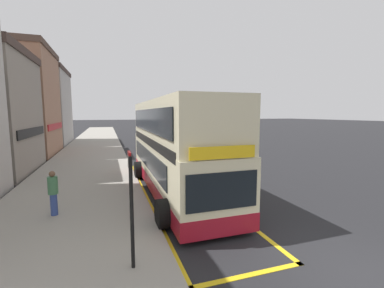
# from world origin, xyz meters

# --- Properties ---
(ground_plane) EXTENTS (260.00, 260.00, 0.00)m
(ground_plane) POSITION_xyz_m (0.00, 32.00, 0.00)
(ground_plane) COLOR black
(pavement_near) EXTENTS (6.00, 76.00, 0.14)m
(pavement_near) POSITION_xyz_m (-7.00, 32.00, 0.07)
(pavement_near) COLOR gray
(pavement_near) RESTS_ON ground
(double_decker_bus) EXTENTS (3.26, 11.07, 4.40)m
(double_decker_bus) POSITION_xyz_m (-2.46, 7.99, 2.07)
(double_decker_bus) COLOR beige
(double_decker_bus) RESTS_ON ground
(bus_bay_markings) EXTENTS (3.09, 13.90, 0.01)m
(bus_bay_markings) POSITION_xyz_m (-2.46, 7.80, 0.01)
(bus_bay_markings) COLOR gold
(bus_bay_markings) RESTS_ON ground
(bus_stop_sign) EXTENTS (0.09, 0.51, 2.77)m
(bus_stop_sign) POSITION_xyz_m (-5.05, 1.97, 1.76)
(bus_stop_sign) COLOR black
(bus_stop_sign) RESTS_ON pavement_near
(terrace_end) EXTENTS (10.98, 9.13, 10.27)m
(terrace_end) POSITION_xyz_m (-15.58, 32.33, 4.70)
(terrace_end) COLOR #B2ADA8
(terrace_end) RESTS_ON ground
(parked_car_maroon_kerbside) EXTENTS (2.09, 4.20, 1.62)m
(parked_car_maroon_kerbside) POSITION_xyz_m (2.84, 39.08, 0.80)
(parked_car_maroon_kerbside) COLOR maroon
(parked_car_maroon_kerbside) RESTS_ON ground
(pedestrian_waiting_near_sign) EXTENTS (0.34, 0.34, 1.63)m
(pedestrian_waiting_near_sign) POSITION_xyz_m (-7.45, 6.06, 1.02)
(pedestrian_waiting_near_sign) COLOR #33478C
(pedestrian_waiting_near_sign) RESTS_ON pavement_near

